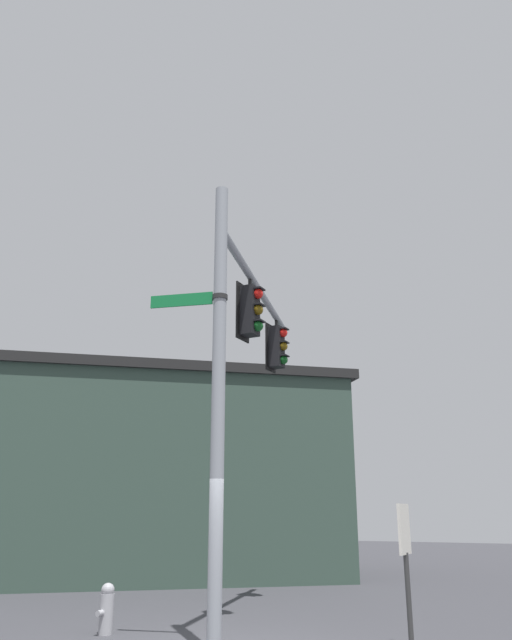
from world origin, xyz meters
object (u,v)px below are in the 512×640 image
at_px(traffic_light_nearest_pole, 251,311).
at_px(street_name_sign, 197,299).
at_px(traffic_light_mid_inner, 277,347).
at_px(fire_hydrant, 107,608).
at_px(historical_marker, 406,552).

xyz_separation_m(traffic_light_nearest_pole, street_name_sign, (2.31, 0.17, -0.48)).
height_order(traffic_light_nearest_pole, traffic_light_mid_inner, same).
height_order(traffic_light_nearest_pole, fire_hydrant, traffic_light_nearest_pole).
height_order(traffic_light_nearest_pole, historical_marker, traffic_light_nearest_pole).
bearing_deg(traffic_light_nearest_pole, historical_marker, 77.79).
bearing_deg(street_name_sign, traffic_light_mid_inner, -169.95).
distance_m(traffic_light_nearest_pole, traffic_light_mid_inner, 3.03).
relative_size(fire_hydrant, historical_marker, 0.39).
relative_size(traffic_light_mid_inner, fire_hydrant, 1.59).
relative_size(traffic_light_mid_inner, street_name_sign, 0.97).
bearing_deg(fire_hydrant, historical_marker, 100.70).
bearing_deg(street_name_sign, historical_marker, 119.56).
distance_m(street_name_sign, historical_marker, 5.30).
height_order(traffic_light_mid_inner, fire_hydrant, traffic_light_mid_inner).
relative_size(traffic_light_nearest_pole, street_name_sign, 0.97).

